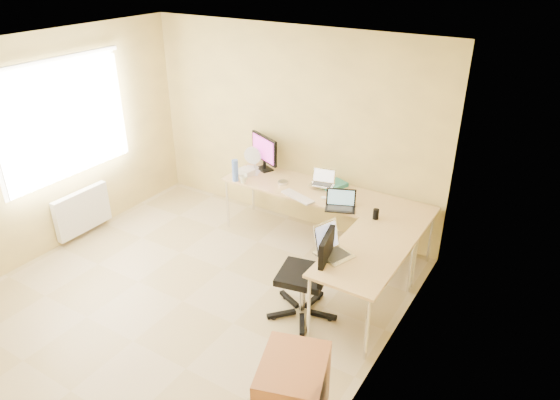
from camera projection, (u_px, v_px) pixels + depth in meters
The scene contains 24 objects.
floor at pixel (183, 301), 5.44m from camera, with size 4.50×4.50×0.00m, color tan.
ceiling at pixel (156, 55), 4.26m from camera, with size 4.50×4.50×0.00m, color white.
wall_back at pixel (291, 128), 6.56m from camera, with size 4.50×4.50×0.00m, color #E3CA6F.
wall_left at pixel (35, 151), 5.84m from camera, with size 4.50×4.50×0.00m, color #E3CA6F.
wall_right at pixel (376, 257), 3.86m from camera, with size 4.50×4.50×0.00m, color #E3CA6F.
desk_main at pixel (323, 218), 6.34m from camera, with size 2.65×0.70×0.73m, color tan.
desk_return at pixel (363, 283), 5.12m from camera, with size 0.70×1.30×0.73m, color tan.
monitor at pixel (264, 153), 6.69m from camera, with size 0.56×0.18×0.48m, color black.
book_stack at pixel (334, 185), 6.30m from camera, with size 0.22×0.31×0.05m, color teal.
laptop_center at pixel (322, 178), 6.20m from camera, with size 0.29×0.22×0.19m, color silver.
laptop_black at pixel (341, 201), 5.73m from camera, with size 0.34×0.25×0.21m, color black.
keyboard at pixel (298, 197), 6.04m from camera, with size 0.47×0.13×0.02m, color beige.
mouse at pixel (324, 198), 6.00m from camera, with size 0.09×0.06×0.03m, color white.
mug at pixel (244, 179), 6.39m from camera, with size 0.10×0.10×0.09m, color silver.
cd_stack at pixel (283, 183), 6.38m from camera, with size 0.13×0.13×0.03m, color silver.
water_bottle at pixel (235, 170), 6.41m from camera, with size 0.08×0.08×0.28m, color #4F71C8.
papers at pixel (252, 170), 6.76m from camera, with size 0.22×0.32×0.01m, color silver.
white_box at pixel (246, 172), 6.63m from camera, with size 0.20×0.15×0.07m, color silver.
desk_fan at pixel (255, 159), 6.74m from camera, with size 0.23×0.23×0.30m, color silver.
black_cup at pixel (376, 214), 5.55m from camera, with size 0.07×0.07×0.12m, color black.
laptop_return at pixel (335, 245), 4.86m from camera, with size 0.29×0.37×0.25m, color #BEBEBE.
office_chair at pixel (303, 274), 5.04m from camera, with size 0.60×0.60×1.01m, color black.
radiator at pixel (82, 211), 6.54m from camera, with size 0.09×0.80×0.55m, color white.
window at pixel (63, 122), 6.00m from camera, with size 0.10×1.80×1.40m, color white.
Camera 1 is at (3.18, -3.15, 3.44)m, focal length 32.41 mm.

